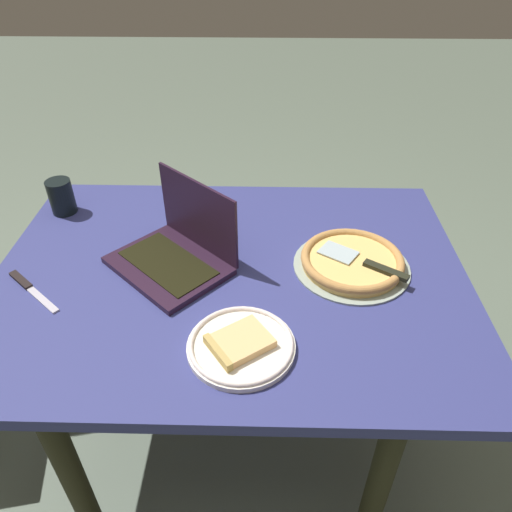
{
  "coord_description": "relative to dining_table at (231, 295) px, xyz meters",
  "views": [
    {
      "loc": [
        -0.1,
        1.03,
        1.58
      ],
      "look_at": [
        -0.07,
        0.03,
        0.81
      ],
      "focal_mm": 33.44,
      "sensor_mm": 36.0,
      "label": 1
    }
  ],
  "objects": [
    {
      "name": "dining_table",
      "position": [
        0.0,
        0.0,
        0.0
      ],
      "size": [
        1.32,
        0.97,
        0.73
      ],
      "color": "navy",
      "rests_on": "ground_plane"
    },
    {
      "name": "drink_cup",
      "position": [
        0.57,
        -0.3,
        0.15
      ],
      "size": [
        0.08,
        0.08,
        0.11
      ],
      "color": "black",
      "rests_on": "dining_table"
    },
    {
      "name": "laptop",
      "position": [
        0.15,
        -0.04,
        0.14
      ],
      "size": [
        0.4,
        0.39,
        0.23
      ],
      "color": "black",
      "rests_on": "dining_table"
    },
    {
      "name": "table_knife",
      "position": [
        0.54,
        0.08,
        0.09
      ],
      "size": [
        0.19,
        0.16,
        0.01
      ],
      "color": "silver",
      "rests_on": "dining_table"
    },
    {
      "name": "ground_plane",
      "position": [
        0.0,
        0.0,
        -0.64
      ],
      "size": [
        12.0,
        12.0,
        0.0
      ],
      "primitive_type": "plane",
      "color": "#5E6C5C"
    },
    {
      "name": "pizza_plate",
      "position": [
        -0.04,
        0.28,
        0.1
      ],
      "size": [
        0.25,
        0.25,
        0.04
      ],
      "color": "white",
      "rests_on": "dining_table"
    },
    {
      "name": "pizza_tray",
      "position": [
        -0.34,
        -0.03,
        0.11
      ],
      "size": [
        0.33,
        0.33,
        0.04
      ],
      "color": "#96A598",
      "rests_on": "dining_table"
    }
  ]
}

